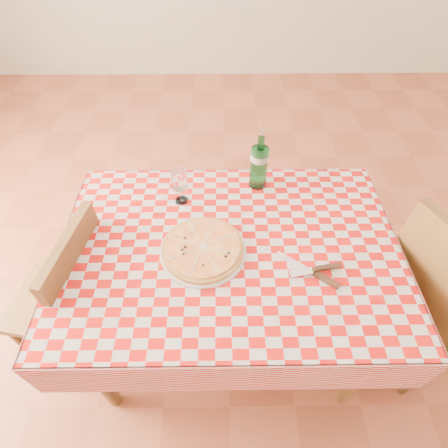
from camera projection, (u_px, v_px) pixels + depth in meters
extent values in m
plane|color=#974930|center=(228.00, 331.00, 1.90)|extent=(6.00, 6.00, 0.00)
cube|color=brown|center=(229.00, 251.00, 1.35)|extent=(1.20, 0.80, 0.04)
cylinder|color=brown|center=(96.00, 375.00, 1.40)|extent=(0.06, 0.06, 0.71)
cylinder|color=brown|center=(363.00, 372.00, 1.41)|extent=(0.06, 0.06, 0.71)
cylinder|color=brown|center=(126.00, 243.00, 1.85)|extent=(0.06, 0.06, 0.71)
cylinder|color=brown|center=(328.00, 241.00, 1.86)|extent=(0.06, 0.06, 0.71)
cube|color=#B00D0A|center=(229.00, 247.00, 1.33)|extent=(1.30, 0.90, 0.01)
cube|color=brown|center=(446.00, 299.00, 1.51)|extent=(0.56, 0.56, 0.04)
cylinder|color=brown|center=(420.00, 375.00, 1.53)|extent=(0.04, 0.04, 0.44)
cylinder|color=brown|center=(367.00, 305.00, 1.76)|extent=(0.04, 0.04, 0.44)
cylinder|color=brown|center=(424.00, 281.00, 1.85)|extent=(0.04, 0.04, 0.44)
cube|color=brown|center=(439.00, 283.00, 1.27)|extent=(0.20, 0.41, 0.47)
cube|color=brown|center=(61.00, 298.00, 1.56)|extent=(0.46, 0.46, 0.04)
cylinder|color=brown|center=(121.00, 295.00, 1.82)|extent=(0.03, 0.03, 0.40)
cylinder|color=brown|center=(61.00, 286.00, 1.86)|extent=(0.03, 0.03, 0.40)
cylinder|color=brown|center=(94.00, 359.00, 1.60)|extent=(0.03, 0.03, 0.40)
cylinder|color=brown|center=(27.00, 347.00, 1.64)|extent=(0.03, 0.03, 0.40)
cube|color=brown|center=(82.00, 275.00, 1.37)|extent=(0.11, 0.39, 0.43)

